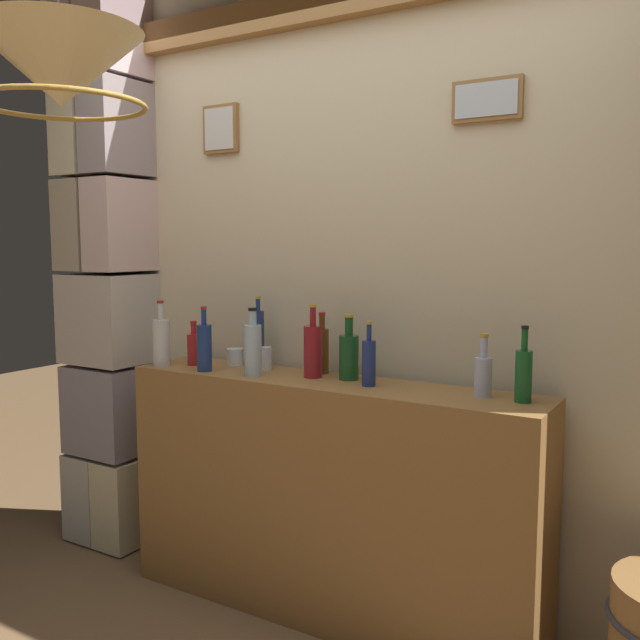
% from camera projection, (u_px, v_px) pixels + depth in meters
% --- Properties ---
extents(panelled_rear_partition, '(3.15, 0.15, 2.85)m').
position_uv_depth(panelled_rear_partition, '(357.00, 255.00, 2.94)').
color(panelled_rear_partition, beige).
rests_on(panelled_rear_partition, ground).
extents(stone_pillar, '(0.42, 0.39, 2.77)m').
position_uv_depth(stone_pillar, '(111.00, 276.00, 3.49)').
color(stone_pillar, '#B4B6AD').
rests_on(stone_pillar, ground).
extents(bar_shelf_unit, '(1.79, 0.36, 0.99)m').
position_uv_depth(bar_shelf_unit, '(326.00, 499.00, 2.84)').
color(bar_shelf_unit, olive).
rests_on(bar_shelf_unit, ground).
extents(liquor_bottle_mezcal, '(0.08, 0.08, 0.30)m').
position_uv_depth(liquor_bottle_mezcal, '(161.00, 341.00, 3.11)').
color(liquor_bottle_mezcal, silver).
rests_on(liquor_bottle_mezcal, bar_shelf_unit).
extents(liquor_bottle_bourbon, '(0.06, 0.06, 0.27)m').
position_uv_depth(liquor_bottle_bourbon, '(524.00, 374.00, 2.39)').
color(liquor_bottle_bourbon, '#185525').
rests_on(liquor_bottle_bourbon, bar_shelf_unit).
extents(liquor_bottle_tequila, '(0.05, 0.05, 0.25)m').
position_uv_depth(liquor_bottle_tequila, '(369.00, 361.00, 2.66)').
color(liquor_bottle_tequila, navy).
rests_on(liquor_bottle_tequila, bar_shelf_unit).
extents(liquor_bottle_rye, '(0.06, 0.06, 0.23)m').
position_uv_depth(liquor_bottle_rye, '(483.00, 374.00, 2.48)').
color(liquor_bottle_rye, '#B0B6D0').
rests_on(liquor_bottle_rye, bar_shelf_unit).
extents(liquor_bottle_brandy, '(0.08, 0.08, 0.27)m').
position_uv_depth(liquor_bottle_brandy, '(349.00, 355.00, 2.79)').
color(liquor_bottle_brandy, '#174B21').
rests_on(liquor_bottle_brandy, bar_shelf_unit).
extents(liquor_bottle_vermouth, '(0.06, 0.06, 0.20)m').
position_uv_depth(liquor_bottle_vermouth, '(194.00, 348.00, 3.12)').
color(liquor_bottle_vermouth, '#A41E20').
rests_on(liquor_bottle_vermouth, bar_shelf_unit).
extents(liquor_bottle_whiskey, '(0.05, 0.05, 0.32)m').
position_uv_depth(liquor_bottle_whiskey, '(258.00, 337.00, 3.10)').
color(liquor_bottle_whiskey, navy).
rests_on(liquor_bottle_whiskey, bar_shelf_unit).
extents(liquor_bottle_scotch, '(0.06, 0.06, 0.28)m').
position_uv_depth(liquor_bottle_scotch, '(204.00, 346.00, 2.97)').
color(liquor_bottle_scotch, navy).
rests_on(liquor_bottle_scotch, bar_shelf_unit).
extents(liquor_bottle_rum, '(0.07, 0.07, 0.29)m').
position_uv_depth(liquor_bottle_rum, '(253.00, 348.00, 2.86)').
color(liquor_bottle_rum, '#A6C0CF').
rests_on(liquor_bottle_rum, bar_shelf_unit).
extents(liquor_bottle_gin, '(0.08, 0.08, 0.30)m').
position_uv_depth(liquor_bottle_gin, '(313.00, 350.00, 2.83)').
color(liquor_bottle_gin, maroon).
rests_on(liquor_bottle_gin, bar_shelf_unit).
extents(liquor_bottle_port, '(0.06, 0.06, 0.26)m').
position_uv_depth(liquor_bottle_port, '(322.00, 349.00, 2.92)').
color(liquor_bottle_port, brown).
rests_on(liquor_bottle_port, bar_shelf_unit).
extents(glass_tumbler_rocks, '(0.07, 0.07, 0.08)m').
position_uv_depth(glass_tumbler_rocks, '(235.00, 357.00, 3.13)').
color(glass_tumbler_rocks, silver).
rests_on(glass_tumbler_rocks, bar_shelf_unit).
extents(glass_tumbler_highball, '(0.06, 0.06, 0.10)m').
position_uv_depth(glass_tumbler_highball, '(265.00, 358.00, 3.02)').
color(glass_tumbler_highball, silver).
rests_on(glass_tumbler_highball, bar_shelf_unit).
extents(pendant_lamp, '(0.51, 0.51, 0.62)m').
position_uv_depth(pendant_lamp, '(60.00, 71.00, 2.05)').
color(pendant_lamp, beige).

